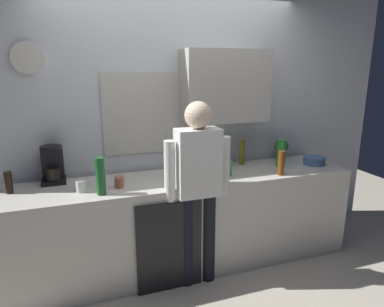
{
  "coord_description": "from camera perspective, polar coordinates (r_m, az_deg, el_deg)",
  "views": [
    {
      "loc": [
        -0.93,
        -2.51,
        1.86
      ],
      "look_at": [
        0.04,
        0.25,
        1.11
      ],
      "focal_mm": 31.89,
      "sensor_mm": 36.0,
      "label": 1
    }
  ],
  "objects": [
    {
      "name": "bottle_olive_oil",
      "position": [
        3.54,
        8.34,
        0.19
      ],
      "size": [
        0.06,
        0.06,
        0.25
      ],
      "primitive_type": "cylinder",
      "color": "olive",
      "rests_on": "kitchen_counter"
    },
    {
      "name": "dish_soap",
      "position": [
        3.16,
        6.18,
        -2.33
      ],
      "size": [
        0.06,
        0.06,
        0.18
      ],
      "color": "green",
      "rests_on": "kitchen_counter"
    },
    {
      "name": "potted_plant",
      "position": [
        3.78,
        14.69,
        0.89
      ],
      "size": [
        0.15,
        0.15,
        0.23
      ],
      "color": "#9E5638",
      "rests_on": "kitchen_counter"
    },
    {
      "name": "kitchen_counter",
      "position": [
        3.29,
        -0.89,
        -11.29
      ],
      "size": [
        3.18,
        0.64,
        0.88
      ],
      "primitive_type": "cube",
      "color": "beige",
      "rests_on": "ground_plane"
    },
    {
      "name": "bottle_clear_soda",
      "position": [
        3.54,
        14.67,
        0.11
      ],
      "size": [
        0.09,
        0.09,
        0.28
      ],
      "primitive_type": "cylinder",
      "color": "#2D8C33",
      "rests_on": "kitchen_counter"
    },
    {
      "name": "mixing_bowl",
      "position": [
        3.74,
        19.74,
        -1.11
      ],
      "size": [
        0.22,
        0.22,
        0.08
      ],
      "primitive_type": "cylinder",
      "color": "#4C72A5",
      "rests_on": "kitchen_counter"
    },
    {
      "name": "bottle_green_wine",
      "position": [
        2.76,
        -15.05,
        -3.69
      ],
      "size": [
        0.07,
        0.07,
        0.3
      ],
      "primitive_type": "cylinder",
      "color": "#195923",
      "rests_on": "kitchen_counter"
    },
    {
      "name": "back_wall_assembly",
      "position": [
        3.4,
        -2.26,
        5.7
      ],
      "size": [
        4.78,
        0.42,
        2.6
      ],
      "color": "silver",
      "rests_on": "ground_plane"
    },
    {
      "name": "cup_terracotta_mug",
      "position": [
        2.92,
        -12.08,
        -4.67
      ],
      "size": [
        0.08,
        0.08,
        0.09
      ],
      "primitive_type": "cylinder",
      "color": "#B26647",
      "rests_on": "kitchen_counter"
    },
    {
      "name": "bottle_amber_beer",
      "position": [
        3.26,
        14.69,
        -1.56
      ],
      "size": [
        0.06,
        0.06,
        0.23
      ],
      "primitive_type": "cylinder",
      "color": "brown",
      "rests_on": "kitchen_counter"
    },
    {
      "name": "dishwasher_panel",
      "position": [
        2.96,
        -3.75,
        -15.38
      ],
      "size": [
        0.56,
        0.02,
        0.79
      ],
      "primitive_type": "cube",
      "color": "black",
      "rests_on": "ground_plane"
    },
    {
      "name": "person_at_sink",
      "position": [
        2.83,
        0.98,
        -4.48
      ],
      "size": [
        0.57,
        0.22,
        1.6
      ],
      "rotation": [
        0.0,
        0.0,
        -0.23
      ],
      "color": "black",
      "rests_on": "ground_plane"
    },
    {
      "name": "bottle_dark_sauce",
      "position": [
        3.08,
        -28.34,
        -4.28
      ],
      "size": [
        0.06,
        0.06,
        0.18
      ],
      "primitive_type": "cylinder",
      "color": "black",
      "rests_on": "kitchen_counter"
    },
    {
      "name": "cup_white_mug",
      "position": [
        2.89,
        -18.08,
        -5.22
      ],
      "size": [
        0.08,
        0.08,
        0.09
      ],
      "primitive_type": "cylinder",
      "color": "white",
      "rests_on": "kitchen_counter"
    },
    {
      "name": "ground_plane",
      "position": [
        3.26,
        0.91,
        -20.45
      ],
      "size": [
        8.0,
        8.0,
        0.0
      ],
      "primitive_type": "plane",
      "color": "beige"
    },
    {
      "name": "coffee_maker",
      "position": [
        3.2,
        -22.27,
        -1.88
      ],
      "size": [
        0.2,
        0.2,
        0.33
      ],
      "color": "black",
      "rests_on": "kitchen_counter"
    }
  ]
}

